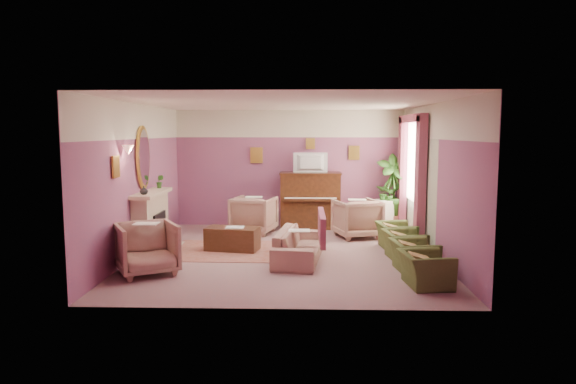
{
  "coord_description": "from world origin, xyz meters",
  "views": [
    {
      "loc": [
        0.33,
        -9.42,
        2.28
      ],
      "look_at": [
        0.04,
        0.4,
        1.13
      ],
      "focal_mm": 32.0,
      "sensor_mm": 36.0,
      "label": 1
    }
  ],
  "objects_px": {
    "side_table": "(383,215)",
    "sofa": "(299,239)",
    "piano": "(310,201)",
    "olive_chair_d": "(396,232)",
    "floral_armchair_right": "(357,216)",
    "television": "(311,161)",
    "olive_chair_c": "(404,240)",
    "olive_chair_b": "(414,251)",
    "coffee_table": "(232,239)",
    "floral_armchair_front": "(147,246)",
    "floral_armchair_left": "(254,213)",
    "olive_chair_a": "(426,264)"
  },
  "relations": [
    {
      "from": "olive_chair_a",
      "to": "side_table",
      "type": "bearing_deg",
      "value": 89.22
    },
    {
      "from": "television",
      "to": "coffee_table",
      "type": "relative_size",
      "value": 0.8
    },
    {
      "from": "floral_armchair_front",
      "to": "olive_chair_a",
      "type": "bearing_deg",
      "value": -6.94
    },
    {
      "from": "olive_chair_b",
      "to": "olive_chair_c",
      "type": "distance_m",
      "value": 0.82
    },
    {
      "from": "olive_chair_b",
      "to": "olive_chair_c",
      "type": "height_order",
      "value": "same"
    },
    {
      "from": "side_table",
      "to": "floral_armchair_left",
      "type": "bearing_deg",
      "value": -170.45
    },
    {
      "from": "floral_armchair_right",
      "to": "olive_chair_c",
      "type": "xyz_separation_m",
      "value": [
        0.65,
        -1.88,
        -0.12
      ]
    },
    {
      "from": "television",
      "to": "olive_chair_c",
      "type": "xyz_separation_m",
      "value": [
        1.65,
        -2.92,
        -1.26
      ]
    },
    {
      "from": "floral_armchair_front",
      "to": "olive_chair_c",
      "type": "xyz_separation_m",
      "value": [
        4.33,
        1.11,
        -0.12
      ]
    },
    {
      "from": "floral_armchair_front",
      "to": "olive_chair_d",
      "type": "distance_m",
      "value": 4.74
    },
    {
      "from": "floral_armchair_left",
      "to": "side_table",
      "type": "bearing_deg",
      "value": 9.55
    },
    {
      "from": "floral_armchair_front",
      "to": "olive_chair_c",
      "type": "relative_size",
      "value": 1.18
    },
    {
      "from": "piano",
      "to": "olive_chair_b",
      "type": "xyz_separation_m",
      "value": [
        1.65,
        -3.79,
        -0.31
      ]
    },
    {
      "from": "olive_chair_a",
      "to": "olive_chair_d",
      "type": "xyz_separation_m",
      "value": [
        0.0,
        2.46,
        0.0
      ]
    },
    {
      "from": "side_table",
      "to": "sofa",
      "type": "bearing_deg",
      "value": -123.63
    },
    {
      "from": "piano",
      "to": "floral_armchair_left",
      "type": "xyz_separation_m",
      "value": [
        -1.28,
        -0.68,
        -0.19
      ]
    },
    {
      "from": "olive_chair_b",
      "to": "side_table",
      "type": "distance_m",
      "value": 3.61
    },
    {
      "from": "olive_chair_b",
      "to": "television",
      "type": "bearing_deg",
      "value": 113.78
    },
    {
      "from": "olive_chair_a",
      "to": "olive_chair_b",
      "type": "distance_m",
      "value": 0.82
    },
    {
      "from": "floral_armchair_left",
      "to": "olive_chair_a",
      "type": "distance_m",
      "value": 4.9
    },
    {
      "from": "olive_chair_d",
      "to": "sofa",
      "type": "bearing_deg",
      "value": -153.17
    },
    {
      "from": "olive_chair_d",
      "to": "side_table",
      "type": "distance_m",
      "value": 1.97
    },
    {
      "from": "piano",
      "to": "sofa",
      "type": "relative_size",
      "value": 0.75
    },
    {
      "from": "olive_chair_d",
      "to": "side_table",
      "type": "relative_size",
      "value": 1.12
    },
    {
      "from": "floral_armchair_left",
      "to": "piano",
      "type": "bearing_deg",
      "value": 28.08
    },
    {
      "from": "floral_armchair_left",
      "to": "olive_chair_d",
      "type": "height_order",
      "value": "floral_armchair_left"
    },
    {
      "from": "floral_armchair_front",
      "to": "side_table",
      "type": "height_order",
      "value": "floral_armchair_front"
    },
    {
      "from": "olive_chair_b",
      "to": "olive_chair_d",
      "type": "distance_m",
      "value": 1.64
    },
    {
      "from": "floral_armchair_right",
      "to": "olive_chair_d",
      "type": "bearing_deg",
      "value": -58.46
    },
    {
      "from": "piano",
      "to": "olive_chair_a",
      "type": "bearing_deg",
      "value": -70.33
    },
    {
      "from": "coffee_table",
      "to": "television",
      "type": "bearing_deg",
      "value": 56.92
    },
    {
      "from": "sofa",
      "to": "coffee_table",
      "type": "bearing_deg",
      "value": 151.44
    },
    {
      "from": "television",
      "to": "olive_chair_a",
      "type": "height_order",
      "value": "television"
    },
    {
      "from": "television",
      "to": "coffee_table",
      "type": "bearing_deg",
      "value": -123.08
    },
    {
      "from": "floral_armchair_front",
      "to": "olive_chair_d",
      "type": "bearing_deg",
      "value": 24.06
    },
    {
      "from": "floral_armchair_front",
      "to": "piano",
      "type": "bearing_deg",
      "value": 56.75
    },
    {
      "from": "coffee_table",
      "to": "floral_armchair_front",
      "type": "height_order",
      "value": "floral_armchair_front"
    },
    {
      "from": "sofa",
      "to": "floral_armchair_right",
      "type": "height_order",
      "value": "floral_armchair_right"
    },
    {
      "from": "floral_armchair_left",
      "to": "olive_chair_a",
      "type": "relative_size",
      "value": 1.18
    },
    {
      "from": "floral_armchair_left",
      "to": "olive_chair_b",
      "type": "xyz_separation_m",
      "value": [
        2.93,
        -3.11,
        -0.12
      ]
    },
    {
      "from": "sofa",
      "to": "floral_armchair_front",
      "type": "distance_m",
      "value": 2.63
    },
    {
      "from": "olive_chair_a",
      "to": "piano",
      "type": "bearing_deg",
      "value": 109.67
    },
    {
      "from": "piano",
      "to": "sofa",
      "type": "bearing_deg",
      "value": -94.37
    },
    {
      "from": "olive_chair_c",
      "to": "coffee_table",
      "type": "bearing_deg",
      "value": 169.84
    },
    {
      "from": "sofa",
      "to": "floral_armchair_front",
      "type": "height_order",
      "value": "floral_armchair_front"
    },
    {
      "from": "floral_armchair_left",
      "to": "olive_chair_b",
      "type": "distance_m",
      "value": 4.28
    },
    {
      "from": "piano",
      "to": "olive_chair_d",
      "type": "relative_size",
      "value": 1.79
    },
    {
      "from": "coffee_table",
      "to": "floral_armchair_right",
      "type": "relative_size",
      "value": 1.08
    },
    {
      "from": "piano",
      "to": "coffee_table",
      "type": "height_order",
      "value": "piano"
    },
    {
      "from": "floral_armchair_front",
      "to": "olive_chair_b",
      "type": "height_order",
      "value": "floral_armchair_front"
    }
  ]
}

